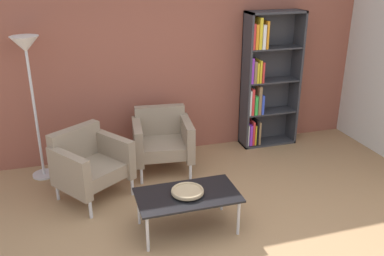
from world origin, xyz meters
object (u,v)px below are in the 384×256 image
(bookshelf_tall, at_px, (264,81))
(coffee_table_low, at_px, (188,197))
(decorative_bowl, at_px, (188,191))
(armchair_spare_guest, at_px, (89,163))
(armchair_near_window, at_px, (162,139))
(floor_lamp_torchiere, at_px, (28,62))

(bookshelf_tall, relative_size, coffee_table_low, 1.90)
(decorative_bowl, distance_m, armchair_spare_guest, 1.28)
(armchair_near_window, distance_m, floor_lamp_torchiere, 1.82)
(decorative_bowl, relative_size, armchair_spare_guest, 0.34)
(decorative_bowl, bearing_deg, coffee_table_low, 0.00)
(coffee_table_low, distance_m, armchair_near_window, 1.37)
(coffee_table_low, height_order, floor_lamp_torchiere, floor_lamp_torchiere)
(bookshelf_tall, bearing_deg, floor_lamp_torchiere, -177.55)
(decorative_bowl, height_order, armchair_spare_guest, armchair_spare_guest)
(decorative_bowl, bearing_deg, armchair_spare_guest, 132.80)
(decorative_bowl, height_order, armchair_near_window, armchair_near_window)
(armchair_near_window, height_order, floor_lamp_torchiere, floor_lamp_torchiere)
(decorative_bowl, distance_m, armchair_near_window, 1.37)
(armchair_spare_guest, bearing_deg, floor_lamp_torchiere, 94.71)
(floor_lamp_torchiere, bearing_deg, decorative_bowl, -48.68)
(decorative_bowl, xyz_separation_m, floor_lamp_torchiere, (-1.41, 1.61, 1.01))
(bookshelf_tall, xyz_separation_m, armchair_near_window, (-1.57, -0.38, -0.53))
(bookshelf_tall, distance_m, armchair_spare_guest, 2.68)
(armchair_spare_guest, distance_m, armchair_near_window, 1.03)
(armchair_spare_guest, xyz_separation_m, floor_lamp_torchiere, (-0.54, 0.67, 1.03))
(coffee_table_low, height_order, armchair_near_window, armchair_near_window)
(coffee_table_low, distance_m, decorative_bowl, 0.07)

